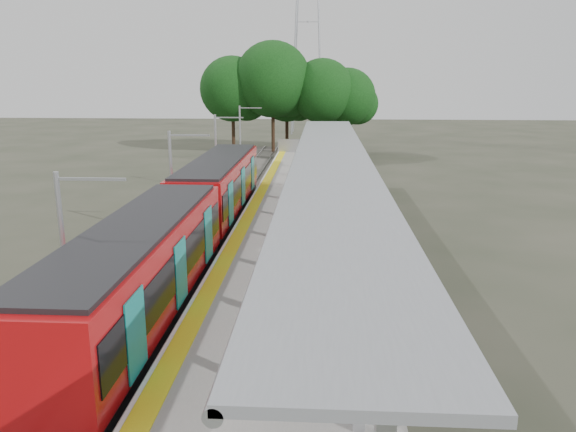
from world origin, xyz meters
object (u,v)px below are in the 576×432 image
at_px(bench_near, 340,375).
at_px(info_pillar_near, 291,299).
at_px(bench_mid, 350,281).
at_px(litter_bin, 350,268).
at_px(train, 190,218).
at_px(info_pillar_far, 339,224).
at_px(bench_far, 335,167).

height_order(bench_near, info_pillar_near, info_pillar_near).
bearing_deg(info_pillar_near, bench_mid, 68.51).
distance_m(info_pillar_near, litter_bin, 4.14).
bearing_deg(litter_bin, train, 147.15).
distance_m(bench_mid, litter_bin, 1.75).
relative_size(bench_near, litter_bin, 1.92).
relative_size(train, bench_near, 17.50).
bearing_deg(info_pillar_far, bench_far, 67.52).
xyz_separation_m(train, info_pillar_far, (6.48, 0.51, -0.34)).
relative_size(info_pillar_near, litter_bin, 1.97).
distance_m(train, bench_near, 13.44).
bearing_deg(litter_bin, bench_near, -94.28).
distance_m(train, bench_mid, 9.02).
distance_m(train, info_pillar_far, 6.51).
height_order(bench_near, bench_mid, bench_mid).
relative_size(bench_far, litter_bin, 1.81).
distance_m(bench_near, info_pillar_far, 12.45).
xyz_separation_m(bench_near, litter_bin, (0.57, 7.60, -0.13)).
distance_m(train, bench_far, 18.93).
bearing_deg(info_pillar_near, litter_bin, 84.45).
distance_m(bench_mid, info_pillar_far, 6.59).
bearing_deg(train, info_pillar_far, 4.50).
relative_size(bench_near, bench_far, 1.07).
distance_m(bench_near, bench_mid, 5.88).
height_order(bench_far, info_pillar_near, info_pillar_near).
distance_m(bench_far, info_pillar_near, 25.78).
bearing_deg(bench_far, bench_mid, -113.75).
relative_size(bench_mid, info_pillar_near, 1.03).
bearing_deg(bench_far, info_pillar_near, -117.78).
distance_m(bench_mid, info_pillar_near, 2.65).
bearing_deg(bench_mid, litter_bin, 72.34).
relative_size(train, bench_far, 18.65).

